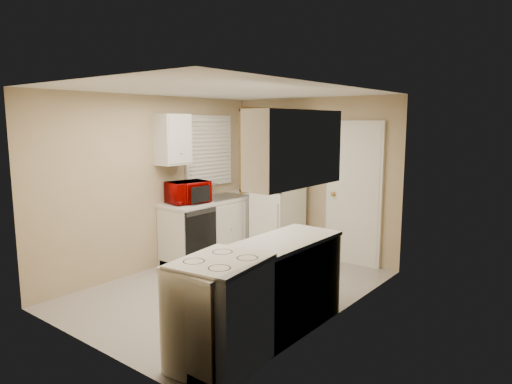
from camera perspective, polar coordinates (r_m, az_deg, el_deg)
The scene contains 19 objects.
floor at distance 5.78m, azimuth -3.14°, elevation -11.95°, with size 3.80×3.80×0.00m, color #BAB5AE.
ceiling at distance 5.42m, azimuth -3.36°, elevation 12.54°, with size 3.80×3.80×0.00m, color white.
wall_left at distance 6.47m, azimuth -12.57°, elevation 1.08°, with size 3.80×3.80×0.00m, color tan.
wall_right at distance 4.67m, azimuth 9.72°, elevation -1.75°, with size 3.80×3.80×0.00m, color tan.
wall_back at distance 6.99m, azimuth 7.13°, elevation 1.78°, with size 2.80×2.80×0.00m, color tan.
wall_front at distance 4.26m, azimuth -20.46°, elevation -3.20°, with size 2.80×2.80×0.00m, color tan.
left_counter at distance 6.99m, azimuth -5.06°, elevation -4.43°, with size 0.60×1.80×0.90m, color silver.
dishwasher at distance 6.37m, azimuth -6.88°, elevation -5.40°, with size 0.03×0.58×0.72m, color black.
sink at distance 7.02m, azimuth -4.27°, elevation -0.95°, with size 0.54×0.74×0.16m, color gray.
microwave at distance 6.54m, azimuth -8.50°, elevation -0.06°, with size 0.31×0.56×0.37m, color #930100.
soap_bottle at distance 7.42m, azimuth -1.18°, elevation 0.69°, with size 0.08×0.08×0.17m, color silver.
window_blinds at distance 7.11m, azimuth -5.88°, elevation 5.15°, with size 0.10×0.98×1.08m, color silver.
upper_cabinet_left at distance 6.45m, azimuth -10.38°, elevation 6.47°, with size 0.30×0.45×0.70m, color silver.
refrigerator at distance 6.92m, azimuth 2.72°, elevation -1.95°, with size 0.62×0.61×1.51m, color white.
cabinet_over_fridge at distance 7.03m, azimuth 3.80°, elevation 8.40°, with size 0.70×0.30×0.40m, color silver.
interior_door at distance 6.65m, azimuth 12.09°, elevation -0.28°, with size 0.86×0.06×2.08m, color white.
right_counter at distance 4.39m, azimuth 0.77°, elevation -12.53°, with size 0.60×2.00×0.90m, color silver.
stove at distance 3.93m, azimuth -4.32°, elevation -14.82°, with size 0.63×0.77×0.94m, color white.
upper_cabinet_right at distance 4.25m, azimuth 4.89°, elevation 5.46°, with size 0.30×1.20×0.70m, color silver.
Camera 1 is at (3.59, -4.04, 2.04)m, focal length 32.00 mm.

